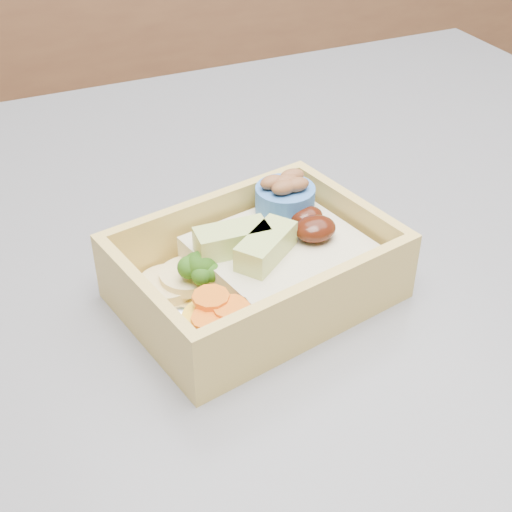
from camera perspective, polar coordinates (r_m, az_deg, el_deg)
name	(u,v)px	position (r m, az deg, el deg)	size (l,w,h in m)	color
bento_box	(260,266)	(0.45, 0.36, -0.82)	(0.18, 0.15, 0.06)	tan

